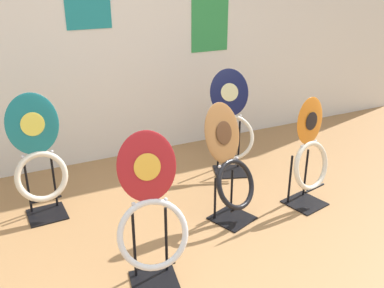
% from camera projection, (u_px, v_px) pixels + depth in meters
% --- Properties ---
extents(wall_back, '(8.00, 0.07, 2.60)m').
position_uv_depth(wall_back, '(90.00, 25.00, 3.80)').
color(wall_back, silver).
rests_on(wall_back, ground_plane).
extents(toilet_seat_display_orange_sun, '(0.41, 0.33, 0.89)m').
position_uv_depth(toilet_seat_display_orange_sun, '(310.00, 158.00, 3.31)').
color(toilet_seat_display_orange_sun, black).
rests_on(toilet_seat_display_orange_sun, ground_plane).
extents(toilet_seat_display_teal_sax, '(0.39, 0.29, 0.95)m').
position_uv_depth(toilet_seat_display_teal_sax, '(39.00, 162.00, 3.15)').
color(toilet_seat_display_teal_sax, black).
rests_on(toilet_seat_display_teal_sax, ground_plane).
extents(toilet_seat_display_navy_moon, '(0.49, 0.48, 0.94)m').
position_uv_depth(toilet_seat_display_navy_moon, '(230.00, 124.00, 3.86)').
color(toilet_seat_display_navy_moon, black).
rests_on(toilet_seat_display_navy_moon, ground_plane).
extents(toilet_seat_display_woodgrain, '(0.46, 0.42, 0.89)m').
position_uv_depth(toilet_seat_display_woodgrain, '(230.00, 168.00, 3.12)').
color(toilet_seat_display_woodgrain, black).
rests_on(toilet_seat_display_woodgrain, ground_plane).
extents(toilet_seat_display_crimson_swirl, '(0.44, 0.35, 0.95)m').
position_uv_depth(toilet_seat_display_crimson_swirl, '(151.00, 215.00, 2.44)').
color(toilet_seat_display_crimson_swirl, black).
rests_on(toilet_seat_display_crimson_swirl, ground_plane).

